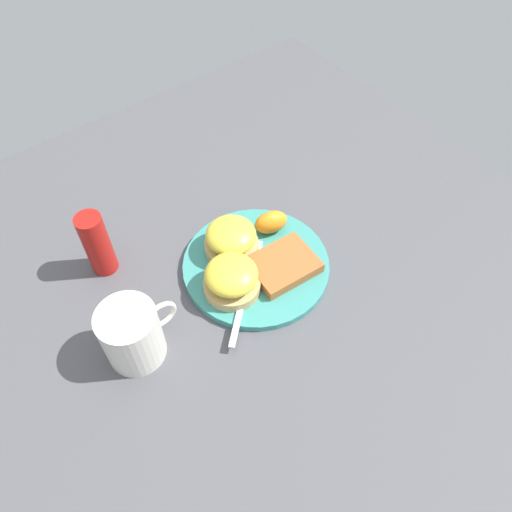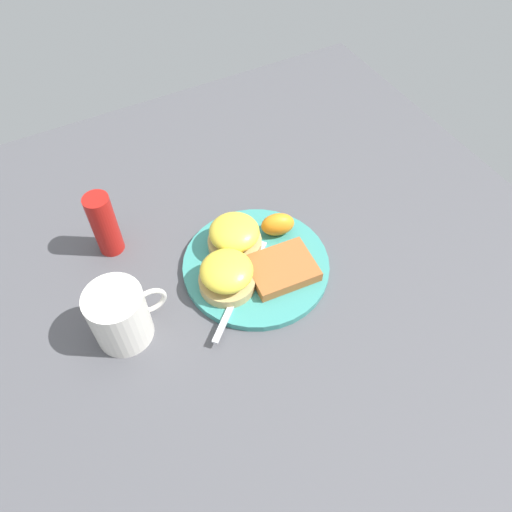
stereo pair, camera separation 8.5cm
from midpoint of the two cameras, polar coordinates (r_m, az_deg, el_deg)
ground_plane at (r=0.87m, az=-2.77°, el=-1.54°), size 1.10×1.10×0.00m
plate at (r=0.87m, az=-2.79°, el=-1.27°), size 0.25×0.25×0.01m
sandwich_benedict_left at (r=0.86m, az=-5.67°, el=1.76°), size 0.09×0.09×0.06m
sandwich_benedict_right at (r=0.81m, az=-5.80°, el=-2.76°), size 0.09×0.09×0.06m
hashbrown_patty at (r=0.85m, az=0.26°, el=-1.22°), size 0.12×0.10×0.02m
orange_wedge at (r=0.89m, az=-0.99°, el=3.72°), size 0.07×0.05×0.04m
fork at (r=0.84m, az=-3.99°, el=-3.30°), size 0.17×0.16×0.00m
cup at (r=0.78m, az=-17.04°, el=-8.78°), size 0.12×0.09×0.10m
condiment_bottle at (r=0.88m, az=-20.37°, el=1.11°), size 0.04×0.04×0.13m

